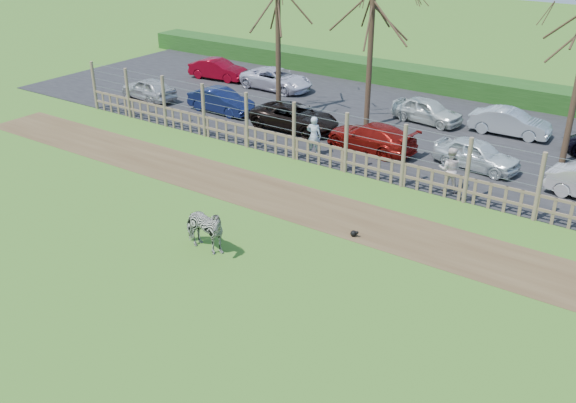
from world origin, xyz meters
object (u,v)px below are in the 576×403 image
Objects in this scene: visitor_a at (314,136)px; car_2 at (295,117)px; visitor_b at (450,170)px; tree_left at (278,1)px; car_8 at (277,79)px; car_4 at (477,154)px; zebra at (203,229)px; car_11 at (510,122)px; crow at (354,233)px; car_0 at (149,89)px; car_7 at (218,69)px; car_10 at (427,111)px; car_1 at (221,101)px; tree_mid at (372,24)px; car_3 at (371,137)px.

car_2 is (-2.58, 2.35, -0.26)m from visitor_a.
tree_left is at bearing -37.15° from visitor_b.
car_8 is (-13.48, 7.74, -0.26)m from visitor_b.
zebra is at bearing 164.21° from car_4.
car_4 is 4.82m from car_11.
crow is at bearing -41.93° from zebra.
car_11 is at bearing 19.05° from tree_left.
tree_left reaches higher than zebra.
visitor_a is 0.49× the size of car_4.
car_0 is (-16.88, 7.27, 0.52)m from crow.
car_7 is 1.03× the size of car_10.
car_0 is 0.97× the size of car_1.
visitor_a is 7.36m from crow.
car_4 is at bearing 98.86° from car_0.
car_10 is at bearing -63.02° from car_1.
tree_mid is at bearing 141.49° from car_10.
car_2 is at bearing 97.71° from car_4.
car_2 is 1.23× the size of car_4.
car_11 is (1.08, 12.72, 0.52)m from crow.
car_4 is 0.82× the size of car_8.
tree_left reaches higher than car_4.
car_2 is 1.00× the size of car_8.
car_1 is (4.71, 0.50, 0.00)m from car_0.
tree_mid is 5.34m from car_3.
tree_mid is 8.64m from car_1.
tree_left is 12.30m from visitor_b.
zebra is at bearing 58.24° from car_0.
visitor_b reaches higher than car_8.
car_7 is (-16.58, 12.74, 0.52)m from crow.
tree_mid is at bearing 77.11° from car_4.
visitor_a reaches higher than crow.
car_10 is at bearing 49.42° from car_4.
visitor_a is 5.99× the size of crow.
crow is 0.08× the size of car_11.
car_3 is at bearing 138.69° from car_11.
car_7 is (-7.09, 3.66, -4.98)m from tree_left.
car_10 is at bearing 102.95° from crow.
car_8 is at bearing 159.17° from tree_mid.
car_0 is 9.32m from car_2.
car_3 is (1.72, 1.95, -0.26)m from visitor_a.
tree_mid reaches higher than car_2.
car_1 is (-7.18, -2.31, -4.23)m from tree_mid.
tree_mid is 1.87× the size of car_11.
visitor_b is 0.47× the size of car_11.
visitor_b is 0.49× the size of car_10.
tree_left is 4.57× the size of visitor_b.
car_3 is 1.14× the size of car_11.
zebra reaches higher than car_0.
car_1 is 0.88× the size of car_3.
car_10 is (0.61, 15.70, -0.13)m from zebra.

